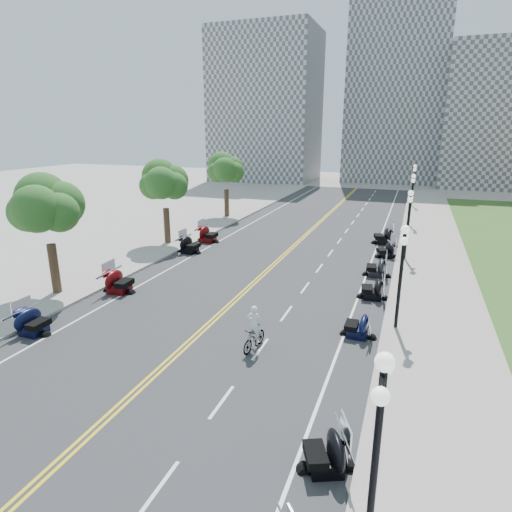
% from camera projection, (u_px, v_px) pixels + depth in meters
% --- Properties ---
extents(ground, '(160.00, 160.00, 0.00)m').
position_uv_depth(ground, '(195.00, 337.00, 19.64)').
color(ground, gray).
extents(road, '(16.00, 90.00, 0.01)m').
position_uv_depth(road, '(266.00, 272.00, 28.63)').
color(road, '#333335').
rests_on(road, ground).
extents(centerline_yellow_a, '(0.12, 90.00, 0.00)m').
position_uv_depth(centerline_yellow_a, '(264.00, 272.00, 28.67)').
color(centerline_yellow_a, yellow).
rests_on(centerline_yellow_a, road).
extents(centerline_yellow_b, '(0.12, 90.00, 0.00)m').
position_uv_depth(centerline_yellow_b, '(268.00, 272.00, 28.59)').
color(centerline_yellow_b, yellow).
rests_on(centerline_yellow_b, road).
extents(edge_line_north, '(0.12, 90.00, 0.00)m').
position_uv_depth(edge_line_north, '(363.00, 283.00, 26.50)').
color(edge_line_north, white).
rests_on(edge_line_north, road).
extents(edge_line_south, '(0.12, 90.00, 0.00)m').
position_uv_depth(edge_line_south, '(182.00, 262.00, 30.76)').
color(edge_line_south, white).
rests_on(edge_line_south, road).
extents(lane_dash_4, '(0.12, 2.00, 0.00)m').
position_uv_depth(lane_dash_4, '(159.00, 488.00, 11.39)').
color(lane_dash_4, white).
rests_on(lane_dash_4, road).
extents(lane_dash_5, '(0.12, 2.00, 0.00)m').
position_uv_depth(lane_dash_5, '(222.00, 402.00, 14.98)').
color(lane_dash_5, white).
rests_on(lane_dash_5, road).
extents(lane_dash_6, '(0.12, 2.00, 0.00)m').
position_uv_depth(lane_dash_6, '(260.00, 349.00, 18.58)').
color(lane_dash_6, white).
rests_on(lane_dash_6, road).
extents(lane_dash_7, '(0.12, 2.00, 0.00)m').
position_uv_depth(lane_dash_7, '(286.00, 313.00, 22.17)').
color(lane_dash_7, white).
rests_on(lane_dash_7, road).
extents(lane_dash_8, '(0.12, 2.00, 0.00)m').
position_uv_depth(lane_dash_8, '(305.00, 288.00, 25.76)').
color(lane_dash_8, white).
rests_on(lane_dash_8, road).
extents(lane_dash_9, '(0.12, 2.00, 0.00)m').
position_uv_depth(lane_dash_9, '(319.00, 268.00, 29.36)').
color(lane_dash_9, white).
rests_on(lane_dash_9, road).
extents(lane_dash_10, '(0.12, 2.00, 0.00)m').
position_uv_depth(lane_dash_10, '(330.00, 253.00, 32.95)').
color(lane_dash_10, white).
rests_on(lane_dash_10, road).
extents(lane_dash_11, '(0.12, 2.00, 0.00)m').
position_uv_depth(lane_dash_11, '(339.00, 241.00, 36.55)').
color(lane_dash_11, white).
rests_on(lane_dash_11, road).
extents(lane_dash_12, '(0.12, 2.00, 0.00)m').
position_uv_depth(lane_dash_12, '(347.00, 231.00, 40.14)').
color(lane_dash_12, white).
rests_on(lane_dash_12, road).
extents(lane_dash_13, '(0.12, 2.00, 0.00)m').
position_uv_depth(lane_dash_13, '(353.00, 222.00, 43.74)').
color(lane_dash_13, white).
rests_on(lane_dash_13, road).
extents(lane_dash_14, '(0.12, 2.00, 0.00)m').
position_uv_depth(lane_dash_14, '(358.00, 215.00, 47.33)').
color(lane_dash_14, white).
rests_on(lane_dash_14, road).
extents(lane_dash_15, '(0.12, 2.00, 0.00)m').
position_uv_depth(lane_dash_15, '(362.00, 209.00, 50.93)').
color(lane_dash_15, white).
rests_on(lane_dash_15, road).
extents(lane_dash_16, '(0.12, 2.00, 0.00)m').
position_uv_depth(lane_dash_16, '(366.00, 204.00, 54.52)').
color(lane_dash_16, white).
rests_on(lane_dash_16, road).
extents(lane_dash_17, '(0.12, 2.00, 0.00)m').
position_uv_depth(lane_dash_17, '(370.00, 199.00, 58.12)').
color(lane_dash_17, white).
rests_on(lane_dash_17, road).
extents(lane_dash_18, '(0.12, 2.00, 0.00)m').
position_uv_depth(lane_dash_18, '(373.00, 195.00, 61.71)').
color(lane_dash_18, white).
rests_on(lane_dash_18, road).
extents(lane_dash_19, '(0.12, 2.00, 0.00)m').
position_uv_depth(lane_dash_19, '(375.00, 192.00, 65.31)').
color(lane_dash_19, white).
rests_on(lane_dash_19, road).
extents(sidewalk_north, '(5.00, 90.00, 0.15)m').
position_uv_depth(sidewalk_north, '(435.00, 291.00, 25.11)').
color(sidewalk_north, '#9E9991').
rests_on(sidewalk_north, ground).
extents(sidewalk_south, '(5.00, 90.00, 0.15)m').
position_uv_depth(sidewalk_south, '(134.00, 255.00, 32.11)').
color(sidewalk_south, '#9E9991').
rests_on(sidewalk_south, ground).
extents(distant_block_a, '(18.00, 14.00, 26.00)m').
position_uv_depth(distant_block_a, '(266.00, 107.00, 77.65)').
color(distant_block_a, gray).
rests_on(distant_block_a, ground).
extents(distant_block_b, '(16.00, 12.00, 30.00)m').
position_uv_depth(distant_block_b, '(395.00, 95.00, 75.15)').
color(distant_block_b, gray).
rests_on(distant_block_b, ground).
extents(distant_block_c, '(20.00, 14.00, 22.00)m').
position_uv_depth(distant_block_c, '(511.00, 117.00, 67.60)').
color(distant_block_c, gray).
rests_on(distant_block_c, ground).
extents(street_lamp_1, '(0.50, 1.20, 4.90)m').
position_uv_depth(street_lamp_1, '(375.00, 461.00, 8.85)').
color(street_lamp_1, black).
rests_on(street_lamp_1, sidewalk_north).
extents(street_lamp_2, '(0.50, 1.20, 4.90)m').
position_uv_depth(street_lamp_2, '(400.00, 278.00, 19.63)').
color(street_lamp_2, black).
rests_on(street_lamp_2, sidewalk_north).
extents(street_lamp_3, '(0.50, 1.20, 4.90)m').
position_uv_depth(street_lamp_3, '(408.00, 225.00, 30.42)').
color(street_lamp_3, black).
rests_on(street_lamp_3, sidewalk_north).
extents(street_lamp_4, '(0.50, 1.20, 4.90)m').
position_uv_depth(street_lamp_4, '(411.00, 200.00, 41.20)').
color(street_lamp_4, black).
rests_on(street_lamp_4, sidewalk_north).
extents(street_lamp_5, '(0.50, 1.20, 4.90)m').
position_uv_depth(street_lamp_5, '(413.00, 185.00, 51.99)').
color(street_lamp_5, black).
rests_on(street_lamp_5, sidewalk_north).
extents(tree_2, '(4.80, 4.80, 9.20)m').
position_uv_depth(tree_2, '(47.00, 213.00, 23.42)').
color(tree_2, '#235619').
rests_on(tree_2, sidewalk_south).
extents(tree_3, '(4.80, 4.80, 9.20)m').
position_uv_depth(tree_3, '(165.00, 187.00, 34.20)').
color(tree_3, '#235619').
rests_on(tree_3, sidewalk_south).
extents(tree_4, '(4.80, 4.80, 9.20)m').
position_uv_depth(tree_4, '(226.00, 173.00, 44.99)').
color(tree_4, '#235619').
rests_on(tree_4, sidewalk_south).
extents(motorcycle_n_4, '(2.41, 2.41, 1.27)m').
position_uv_depth(motorcycle_n_4, '(326.00, 450.00, 11.85)').
color(motorcycle_n_4, black).
rests_on(motorcycle_n_4, road).
extents(motorcycle_n_6, '(1.80, 1.80, 1.25)m').
position_uv_depth(motorcycle_n_6, '(358.00, 324.00, 19.56)').
color(motorcycle_n_6, black).
rests_on(motorcycle_n_6, road).
extents(motorcycle_n_7, '(2.13, 2.13, 1.34)m').
position_uv_depth(motorcycle_n_7, '(373.00, 287.00, 23.97)').
color(motorcycle_n_7, black).
rests_on(motorcycle_n_7, road).
extents(motorcycle_n_8, '(2.09, 2.09, 1.38)m').
position_uv_depth(motorcycle_n_8, '(377.00, 266.00, 27.62)').
color(motorcycle_n_8, black).
rests_on(motorcycle_n_8, road).
extents(motorcycle_n_9, '(2.43, 2.43, 1.29)m').
position_uv_depth(motorcycle_n_9, '(386.00, 249.00, 31.70)').
color(motorcycle_n_9, black).
rests_on(motorcycle_n_9, road).
extents(motorcycle_n_10, '(2.65, 2.65, 1.52)m').
position_uv_depth(motorcycle_n_10, '(383.00, 235.00, 35.44)').
color(motorcycle_n_10, black).
rests_on(motorcycle_n_10, road).
extents(motorcycle_s_5, '(1.95, 1.95, 1.35)m').
position_uv_depth(motorcycle_s_5, '(33.00, 320.00, 19.80)').
color(motorcycle_s_5, black).
rests_on(motorcycle_s_5, road).
extents(motorcycle_s_6, '(2.29, 2.29, 1.50)m').
position_uv_depth(motorcycle_s_6, '(119.00, 280.00, 24.85)').
color(motorcycle_s_6, '#590A0C').
rests_on(motorcycle_s_6, road).
extents(motorcycle_s_8, '(2.16, 2.16, 1.45)m').
position_uv_depth(motorcycle_s_8, '(190.00, 244.00, 32.82)').
color(motorcycle_s_8, black).
rests_on(motorcycle_s_8, road).
extents(motorcycle_s_9, '(2.18, 2.18, 1.52)m').
position_uv_depth(motorcycle_s_9, '(208.00, 233.00, 36.00)').
color(motorcycle_s_9, '#590A0C').
rests_on(motorcycle_s_9, road).
extents(bicycle, '(0.80, 1.82, 1.06)m').
position_uv_depth(bicycle, '(254.00, 338.00, 18.42)').
color(bicycle, '#A51414').
rests_on(bicycle, road).
extents(cyclist_rider, '(0.62, 0.41, 1.70)m').
position_uv_depth(cyclist_rider, '(254.00, 309.00, 18.03)').
color(cyclist_rider, white).
rests_on(cyclist_rider, bicycle).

